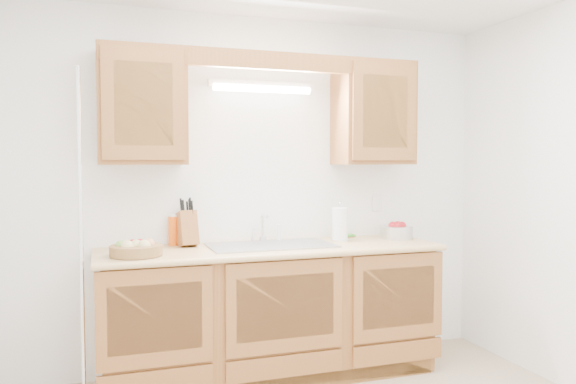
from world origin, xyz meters
name	(u,v)px	position (x,y,z in m)	size (l,w,h in m)	color
room	(345,208)	(0.00, 0.00, 1.25)	(3.52, 3.50, 2.50)	tan
base_cabinets	(271,313)	(0.00, 1.20, 0.44)	(2.20, 0.60, 0.86)	#9B5C2D
countertop	(272,249)	(0.00, 1.19, 0.88)	(2.30, 0.63, 0.04)	#E7C279
upper_cabinet_left	(142,106)	(-0.83, 1.33, 1.83)	(0.55, 0.33, 0.75)	#9B5C2D
upper_cabinet_right	(373,114)	(0.83, 1.33, 1.83)	(0.55, 0.33, 0.75)	#9B5C2D
valance	(271,61)	(0.00, 1.19, 2.14)	(2.20, 0.05, 0.12)	#9B5C2D
fluorescent_fixture	(262,87)	(0.00, 1.42, 2.00)	(0.76, 0.08, 0.08)	white
sink	(271,256)	(0.00, 1.21, 0.83)	(0.84, 0.46, 0.36)	#9E9EA3
wire_shelf_pole	(81,245)	(-1.20, 0.94, 1.00)	(0.03, 0.03, 2.00)	silver
outlet_plate	(377,203)	(0.95, 1.49, 1.15)	(0.08, 0.01, 0.12)	white
fruit_basket	(136,249)	(-0.89, 1.07, 0.94)	(0.35, 0.35, 0.10)	olive
knife_block	(187,228)	(-0.54, 1.37, 1.02)	(0.14, 0.21, 0.34)	#9B5C2D
orange_canister	(173,230)	(-0.62, 1.44, 1.01)	(0.07, 0.07, 0.21)	#F65C0D
soap_bottle	(186,232)	(-0.54, 1.43, 0.99)	(0.08, 0.08, 0.18)	blue
sponge	(347,236)	(0.68, 1.44, 0.91)	(0.11, 0.08, 0.02)	#CC333F
paper_towel	(340,225)	(0.54, 1.27, 1.02)	(0.14, 0.14, 0.29)	silver
apple_bowl	(396,231)	(0.99, 1.25, 0.96)	(0.27, 0.27, 0.13)	silver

